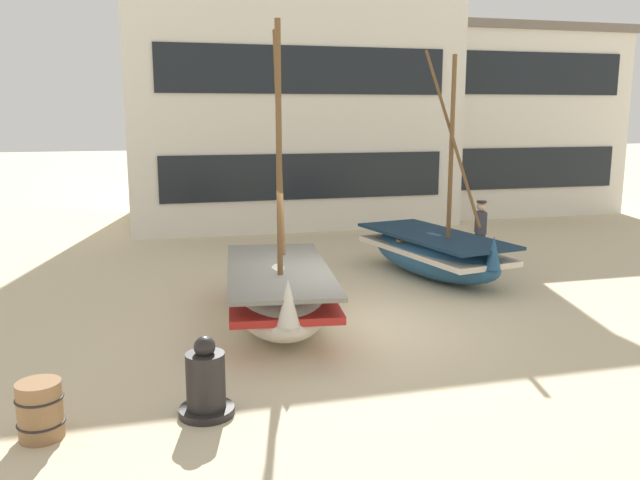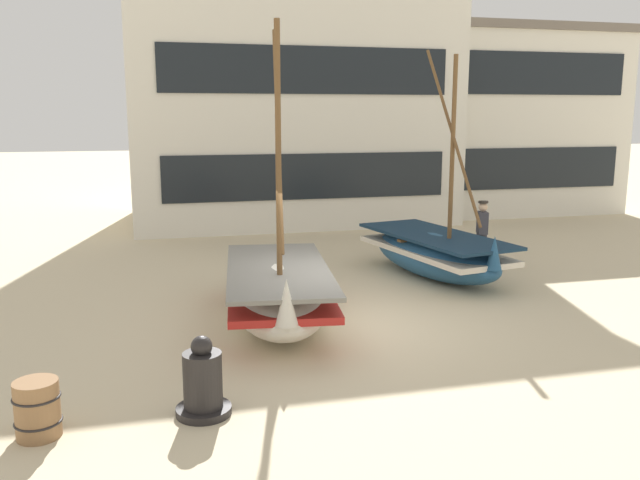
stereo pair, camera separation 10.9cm
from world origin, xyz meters
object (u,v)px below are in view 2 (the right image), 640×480
Objects in this scene: fisherman_by_hull at (482,235)px; harbor_building_annex at (497,121)px; wooden_barrel at (37,409)px; capstan_winch at (203,383)px; harbor_building_main at (287,76)px; fishing_boat_near_left at (278,291)px; fishing_boat_centre_large at (435,253)px.

harbor_building_annex reaches higher than fisherman_by_hull.
capstan_winch is at bearing 3.44° from wooden_barrel.
harbor_building_annex is at bearing 1.16° from harbor_building_main.
fishing_boat_near_left is at bearing 64.74° from capstan_winch.
fishing_boat_near_left is at bearing -152.40° from fisherman_by_hull.
fishing_boat_near_left reaches higher than fisherman_by_hull.
fishing_boat_near_left reaches higher than wooden_barrel.
harbor_building_main is (4.37, 15.73, 4.68)m from capstan_winch.
fishing_boat_centre_large reaches higher than fisherman_by_hull.
harbor_building_main is at bearing -178.84° from harbor_building_annex.
harbor_building_main reaches higher than harbor_building_annex.
capstan_winch is 0.12× the size of harbor_building_annex.
capstan_winch reaches higher than wooden_barrel.
fishing_boat_near_left is 5.06× the size of capstan_winch.
capstan_winch is 1.95m from wooden_barrel.
wooden_barrel is at bearing -111.75° from harbor_building_main.
fishing_boat_centre_large is 1.55m from fisherman_by_hull.
harbor_building_annex reaches higher than wooden_barrel.
harbor_building_main is (-2.96, 9.26, 4.26)m from fisherman_by_hull.
harbor_building_main is 8.64m from harbor_building_annex.
capstan_winch is (-1.65, -3.50, -0.17)m from fishing_boat_near_left.
fishing_boat_near_left is 0.61× the size of harbor_building_annex.
fisherman_by_hull reaches higher than capstan_winch.
fishing_boat_centre_large is 0.60× the size of harbor_building_annex.
fishing_boat_centre_large is at bearing 30.45° from fishing_boat_near_left.
fishing_boat_centre_large is 4.98× the size of capstan_winch.
harbor_building_annex is at bearing 47.89° from fishing_boat_near_left.
harbor_building_main reaches higher than fisherman_by_hull.
fishing_boat_near_left reaches higher than fishing_boat_centre_large.
fisherman_by_hull is 11.25m from harbor_building_annex.
wooden_barrel is (-3.60, -3.62, -0.23)m from fishing_boat_near_left.
fishing_boat_centre_large is at bearing -125.15° from harbor_building_annex.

